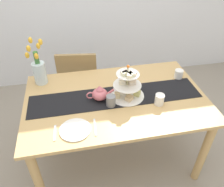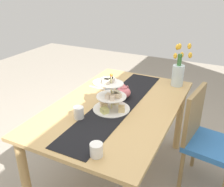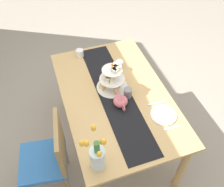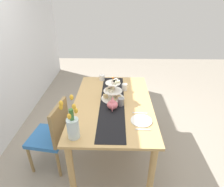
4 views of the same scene
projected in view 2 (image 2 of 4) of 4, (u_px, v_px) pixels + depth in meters
name	position (u px, v px, depth m)	size (l,w,h in m)	color
ground_plane	(116.00, 175.00, 2.43)	(8.00, 8.00, 0.00)	gray
dining_table	(116.00, 116.00, 2.15)	(1.55, 0.97, 0.78)	tan
chair_left	(205.00, 136.00, 2.16)	(0.48, 0.48, 0.91)	olive
table_runner	(117.00, 104.00, 2.10)	(1.47, 0.30, 0.00)	black
tiered_cake_stand	(111.00, 98.00, 1.98)	(0.30, 0.30, 0.30)	beige
teapot	(123.00, 92.00, 2.19)	(0.24, 0.13, 0.14)	#D66B75
tulip_vase	(178.00, 72.00, 2.41)	(0.17, 0.17, 0.43)	silver
cream_jug	(96.00, 150.00, 1.48)	(0.08, 0.08, 0.09)	white
dinner_plate_left	(104.00, 82.00, 2.53)	(0.23, 0.23, 0.01)	white
fork_left	(110.00, 78.00, 2.65)	(0.02, 0.15, 0.01)	silver
knife_left	(97.00, 88.00, 2.41)	(0.01, 0.17, 0.01)	silver
mug_grey	(109.00, 94.00, 2.17)	(0.08, 0.08, 0.10)	slate
mug_white_text	(79.00, 113.00, 1.88)	(0.08, 0.08, 0.10)	white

